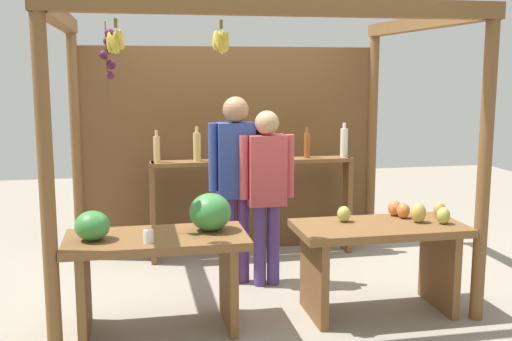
# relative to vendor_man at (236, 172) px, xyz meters

# --- Properties ---
(ground_plane) EXTENTS (12.00, 12.00, 0.00)m
(ground_plane) POSITION_rel_vendor_man_xyz_m (0.12, -0.08, -1.00)
(ground_plane) COLOR gray
(ground_plane) RESTS_ON ground
(market_stall) EXTENTS (3.20, 2.29, 2.35)m
(market_stall) POSITION_rel_vendor_man_xyz_m (0.11, 0.43, 0.39)
(market_stall) COLOR brown
(market_stall) RESTS_ON ground
(fruit_counter_left) EXTENTS (1.29, 0.64, 0.99)m
(fruit_counter_left) POSITION_rel_vendor_man_xyz_m (-0.69, -0.88, -0.39)
(fruit_counter_left) COLOR brown
(fruit_counter_left) RESTS_ON ground
(fruit_counter_right) EXTENTS (1.29, 0.64, 0.86)m
(fruit_counter_right) POSITION_rel_vendor_man_xyz_m (0.99, -0.89, -0.47)
(fruit_counter_right) COLOR brown
(fruit_counter_right) RESTS_ON ground
(bottle_shelf_unit) EXTENTS (2.05, 0.22, 1.35)m
(bottle_shelf_unit) POSITION_rel_vendor_man_xyz_m (0.30, 0.74, -0.20)
(bottle_shelf_unit) COLOR brown
(bottle_shelf_unit) RESTS_ON ground
(vendor_man) EXTENTS (0.48, 0.22, 1.66)m
(vendor_man) POSITION_rel_vendor_man_xyz_m (0.00, 0.00, 0.00)
(vendor_man) COLOR #552F70
(vendor_man) RESTS_ON ground
(vendor_woman) EXTENTS (0.48, 0.21, 1.54)m
(vendor_woman) POSITION_rel_vendor_man_xyz_m (0.25, -0.12, -0.08)
(vendor_woman) COLOR #4F3678
(vendor_woman) RESTS_ON ground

